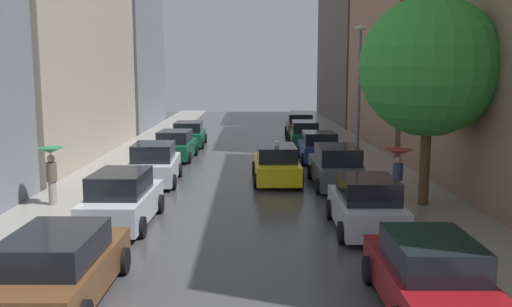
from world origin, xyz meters
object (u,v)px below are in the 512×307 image
parked_car_right_third (337,167)px  pedestrian_foreground (51,164)px  parked_car_right_nearest (428,275)px  parked_car_right_fourth (319,147)px  parked_car_left_third (154,165)px  parked_car_right_fifth (305,135)px  lamp_post_right (359,86)px  street_tree_right (429,67)px  parked_car_left_second (122,200)px  parked_car_left_fourth (175,146)px  parked_car_right_second (366,206)px  pedestrian_near_tree (398,163)px  parked_car_left_fifth (189,134)px  parked_car_left_nearest (59,268)px  parked_car_right_sixth (300,126)px  taxi_midroad (276,164)px

parked_car_right_third → pedestrian_foreground: bearing=109.6°
parked_car_right_nearest → parked_car_right_fourth: (0.10, 18.81, 0.01)m
parked_car_left_third → parked_car_right_fifth: parked_car_left_third is taller
parked_car_right_nearest → pedestrian_foreground: 13.63m
parked_car_left_third → lamp_post_right: lamp_post_right is taller
parked_car_left_third → street_tree_right: bearing=-116.0°
parked_car_left_second → parked_car_left_fourth: 13.10m
parked_car_left_second → parked_car_right_second: parked_car_left_second is taller
parked_car_right_fifth → pedestrian_near_tree: 15.54m
parked_car_left_fifth → parked_car_right_fourth: parked_car_right_fourth is taller
parked_car_right_fifth → lamp_post_right: bearing=-164.3°
parked_car_left_third → pedestrian_near_tree: bearing=-114.9°
parked_car_left_nearest → parked_car_right_third: size_ratio=0.98×
pedestrian_near_tree → street_tree_right: bearing=54.8°
pedestrian_foreground → street_tree_right: size_ratio=0.28×
parked_car_left_third → pedestrian_foreground: 5.32m
parked_car_right_fourth → parked_car_right_fifth: bearing=2.4°
parked_car_right_second → parked_car_right_fourth: parked_car_right_second is taller
parked_car_left_second → parked_car_left_fifth: size_ratio=1.00×
parked_car_right_fourth → street_tree_right: (2.42, -10.42, 4.22)m
parked_car_left_fourth → parked_car_right_fourth: parked_car_left_fourth is taller
pedestrian_foreground → street_tree_right: 13.55m
lamp_post_right → parked_car_right_fourth: bearing=124.4°
parked_car_left_fourth → parked_car_right_second: (7.64, -13.83, 0.03)m
pedestrian_foreground → parked_car_left_fourth: bearing=-27.8°
parked_car_right_nearest → parked_car_right_fifth: parked_car_right_fifth is taller
parked_car_right_second → parked_car_right_fifth: size_ratio=0.85×
parked_car_right_nearest → pedestrian_foreground: (-10.60, 8.52, 0.86)m
parked_car_right_fourth → pedestrian_near_tree: 10.02m
parked_car_left_nearest → parked_car_right_sixth: bearing=-13.9°
parked_car_left_second → pedestrian_near_tree: pedestrian_near_tree is taller
parked_car_left_third → parked_car_right_sixth: 18.67m
parked_car_right_fourth → taxi_midroad: size_ratio=0.87×
parked_car_right_second → parked_car_left_second: bearing=85.3°
parked_car_left_second → parked_car_right_third: 9.69m
parked_car_left_second → parked_car_right_sixth: 24.73m
parked_car_right_fifth → street_tree_right: bearing=-168.0°
parked_car_right_second → pedestrian_near_tree: bearing=-28.3°
pedestrian_near_tree → parked_car_left_fourth: bearing=-137.2°
parked_car_right_sixth → parked_car_left_fourth: bearing=144.9°
parked_car_right_fifth → taxi_midroad: taxi_midroad is taller
parked_car_right_nearest → street_tree_right: bearing=-15.9°
parked_car_left_third → taxi_midroad: size_ratio=0.93×
street_tree_right → taxi_midroad: bearing=135.3°
parked_car_left_nearest → taxi_midroad: taxi_midroad is taller
parked_car_left_third → parked_car_right_fourth: size_ratio=1.07×
parked_car_left_second → parked_car_right_fifth: bearing=-21.2°
parked_car_left_fifth → parked_car_right_second: bearing=-159.8°
taxi_midroad → street_tree_right: size_ratio=0.63×
parked_car_left_second → parked_car_right_nearest: parked_car_left_second is taller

